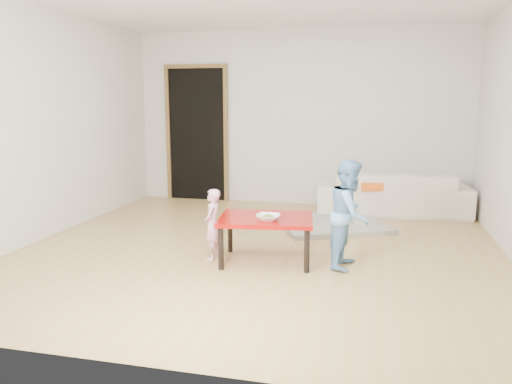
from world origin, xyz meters
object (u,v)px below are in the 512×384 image
at_px(bowl, 268,217).
at_px(child_blue, 350,214).
at_px(basin, 252,219).
at_px(red_table, 266,239).
at_px(sofa, 392,193).
at_px(child_pink, 212,224).

relative_size(bowl, child_blue, 0.22).
xyz_separation_m(child_blue, basin, (-1.29, 1.40, -0.44)).
xyz_separation_m(red_table, bowl, (0.05, -0.12, 0.25)).
bearing_deg(sofa, basin, 24.25).
relative_size(sofa, child_pink, 2.88).
height_order(bowl, child_pink, child_pink).
bearing_deg(sofa, child_pink, 48.80).
relative_size(child_pink, basin, 1.64).
bearing_deg(child_pink, basin, 174.58).
relative_size(child_pink, child_blue, 0.69).
bearing_deg(basin, bowl, -70.60).
bearing_deg(sofa, child_blue, 73.61).
bearing_deg(child_pink, red_table, 90.77).
bearing_deg(basin, child_pink, -91.15).
bearing_deg(sofa, bowl, 59.33).
height_order(sofa, child_blue, child_blue).
relative_size(sofa, red_table, 2.28).
bearing_deg(bowl, red_table, 111.31).
xyz_separation_m(bowl, basin, (-0.55, 1.57, -0.41)).
relative_size(bowl, basin, 0.52).
bearing_deg(sofa, red_table, 57.32).
distance_m(sofa, red_table, 2.75).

